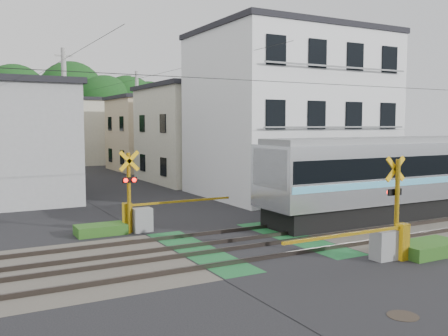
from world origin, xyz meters
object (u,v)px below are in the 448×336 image
pedestrian (63,159)px  apartment_block (289,114)px  manhole_cover (403,316)px  crossing_signal_near (387,237)px  crossing_signal_far (139,213)px

pedestrian → apartment_block: bearing=111.5°
manhole_cover → apartment_block: bearing=61.4°
pedestrian → crossing_signal_near: bearing=96.6°
crossing_signal_far → manhole_cover: crossing_signal_far is taller
crossing_signal_near → manhole_cover: (-3.05, -3.33, -0.70)m
crossing_signal_near → manhole_cover: bearing=-132.5°
pedestrian → manhole_cover: bearing=92.0°
crossing_signal_near → apartment_block: bearing=65.8°
crossing_signal_near → pedestrian: bearing=93.4°
apartment_block → crossing_signal_near: bearing=-114.2°
crossing_signal_near → crossing_signal_far: bearing=125.3°
crossing_signal_far → apartment_block: (11.09, 5.84, 3.94)m
crossing_signal_far → manhole_cover: 10.87m
manhole_cover → crossing_signal_near: bearing=47.5°
pedestrian → manhole_cover: (-0.81, -41.03, -0.81)m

